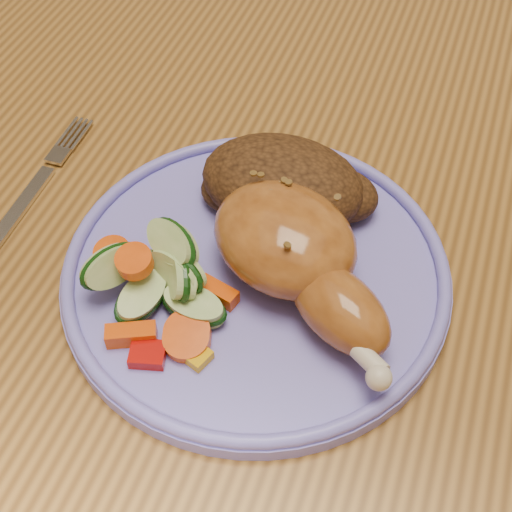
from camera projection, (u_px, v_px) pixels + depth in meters
name	position (u px, v px, depth m)	size (l,w,h in m)	color
ground	(293.00, 506.00, 1.18)	(4.00, 4.00, 0.00)	brown
dining_table	(322.00, 246.00, 0.66)	(0.90, 1.40, 0.75)	#926027
chair_far	(421.00, 39.00, 1.17)	(0.42, 0.42, 0.91)	#4C2D16
plate	(256.00, 274.00, 0.53)	(0.28, 0.28, 0.01)	#766EDA
plate_rim	(256.00, 265.00, 0.52)	(0.28, 0.28, 0.01)	#766EDA
chicken_leg	(297.00, 255.00, 0.49)	(0.17, 0.16, 0.06)	#A65D22
rice_pilaf	(286.00, 185.00, 0.55)	(0.14, 0.09, 0.06)	#452811
vegetable_pile	(161.00, 282.00, 0.49)	(0.11, 0.12, 0.06)	#A50A05
fork	(32.00, 191.00, 0.58)	(0.02, 0.15, 0.00)	silver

